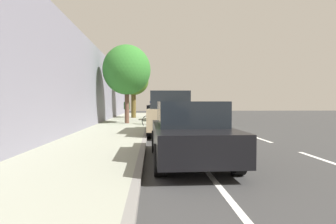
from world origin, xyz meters
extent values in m
plane|color=#363636|center=(0.00, 0.00, 0.00)|extent=(71.26, 71.26, 0.00)
cube|color=#989C89|center=(3.48, 0.00, 0.06)|extent=(3.14, 44.54, 0.13)
cube|color=gray|center=(1.83, 0.00, 0.06)|extent=(0.16, 44.54, 0.13)
cube|color=white|center=(-2.90, -21.17, 0.00)|extent=(0.14, 2.20, 0.01)
cube|color=white|center=(-2.90, -16.97, 0.00)|extent=(0.14, 2.20, 0.01)
cube|color=white|center=(-2.90, -12.77, 0.00)|extent=(0.14, 2.20, 0.01)
cube|color=white|center=(-2.90, -8.57, 0.00)|extent=(0.14, 2.20, 0.01)
cube|color=white|center=(-2.90, -4.37, 0.00)|extent=(0.14, 2.20, 0.01)
cube|color=white|center=(-2.90, -0.17, 0.00)|extent=(0.14, 2.20, 0.01)
cube|color=white|center=(-2.90, 4.03, 0.00)|extent=(0.14, 2.20, 0.01)
cube|color=white|center=(-2.90, 8.23, 0.00)|extent=(0.14, 2.20, 0.01)
cube|color=white|center=(0.36, 0.00, 0.00)|extent=(0.12, 44.54, 0.01)
cube|color=gray|center=(5.30, 0.00, 2.52)|extent=(0.50, 44.54, 5.03)
cube|color=white|center=(0.71, -7.11, 0.60)|extent=(1.82, 4.42, 0.64)
cube|color=black|center=(0.71, -7.11, 1.22)|extent=(1.58, 2.12, 0.60)
cylinder|color=black|center=(1.53, -5.76, 0.33)|extent=(0.23, 0.66, 0.66)
cylinder|color=black|center=(-0.09, -5.74, 0.33)|extent=(0.23, 0.66, 0.66)
cylinder|color=black|center=(1.50, -8.49, 0.33)|extent=(0.23, 0.66, 0.66)
cylinder|color=black|center=(-0.12, -8.47, 0.33)|extent=(0.23, 0.66, 0.66)
cube|color=tan|center=(0.70, 2.18, 0.78)|extent=(2.12, 4.78, 0.90)
cube|color=black|center=(0.70, 2.18, 1.61)|extent=(1.82, 3.18, 0.76)
cylinder|color=black|center=(1.65, 3.59, 0.38)|extent=(0.26, 0.77, 0.76)
cylinder|color=black|center=(-0.10, 3.68, 0.38)|extent=(0.26, 0.77, 0.76)
cylinder|color=black|center=(1.51, 0.68, 0.38)|extent=(0.26, 0.77, 0.76)
cylinder|color=black|center=(-0.24, 0.77, 0.38)|extent=(0.26, 0.77, 0.76)
cube|color=black|center=(0.61, 8.30, 0.60)|extent=(1.83, 4.43, 0.64)
cube|color=black|center=(0.61, 8.30, 1.22)|extent=(1.58, 2.12, 0.60)
cylinder|color=black|center=(1.39, 9.68, 0.33)|extent=(0.23, 0.66, 0.66)
cylinder|color=black|center=(-0.22, 9.65, 0.33)|extent=(0.23, 0.66, 0.66)
cylinder|color=black|center=(1.44, 6.95, 0.33)|extent=(0.23, 0.66, 0.66)
cylinder|color=black|center=(-0.18, 6.93, 0.33)|extent=(0.23, 0.66, 0.66)
torus|color=black|center=(0.89, -2.20, 0.36)|extent=(0.67, 0.37, 0.72)
torus|color=black|center=(1.82, -1.73, 0.36)|extent=(0.67, 0.37, 0.72)
cylinder|color=#197233|center=(1.24, -2.02, 0.45)|extent=(0.59, 0.32, 0.53)
cylinder|color=#197233|center=(1.57, -1.86, 0.44)|extent=(0.14, 0.09, 0.50)
cylinder|color=#197233|center=(1.29, -2.00, 0.70)|extent=(0.67, 0.36, 0.05)
cylinder|color=#197233|center=(1.67, -1.81, 0.28)|extent=(0.33, 0.19, 0.20)
cylinder|color=#197233|center=(1.72, -1.78, 0.52)|extent=(0.25, 0.15, 0.35)
cylinder|color=#197233|center=(0.93, -2.18, 0.53)|extent=(0.12, 0.08, 0.35)
cube|color=black|center=(1.61, -1.84, 0.73)|extent=(0.26, 0.20, 0.05)
cylinder|color=black|center=(0.96, -2.16, 0.77)|extent=(0.23, 0.42, 0.03)
cylinder|color=#C6B284|center=(1.49, -2.34, 0.40)|extent=(0.15, 0.15, 0.80)
cylinder|color=#C6B284|center=(1.62, -2.49, 0.40)|extent=(0.15, 0.15, 0.80)
cube|color=white|center=(1.56, -2.41, 1.09)|extent=(0.43, 0.44, 0.57)
cylinder|color=white|center=(1.38, -2.22, 1.06)|extent=(0.10, 0.10, 0.54)
cylinder|color=white|center=(1.73, -2.61, 1.06)|extent=(0.10, 0.10, 0.54)
sphere|color=#AD7776|center=(1.56, -2.41, 1.48)|extent=(0.23, 0.23, 0.23)
sphere|color=navy|center=(1.56, -2.41, 1.52)|extent=(0.25, 0.25, 0.25)
cube|color=black|center=(1.70, -2.28, 1.11)|extent=(0.33, 0.34, 0.44)
cylinder|color=brown|center=(3.19, -10.35, 1.42)|extent=(0.42, 0.42, 2.58)
ellipsoid|color=#426C1E|center=(3.19, -10.35, 3.45)|extent=(2.70, 2.70, 2.55)
cylinder|color=brown|center=(3.19, -3.48, 1.46)|extent=(0.28, 0.28, 2.66)
ellipsoid|color=#31762B|center=(3.19, -3.48, 3.65)|extent=(3.13, 3.13, 3.26)
cylinder|color=black|center=(3.66, -7.95, 0.54)|extent=(0.15, 0.15, 0.83)
cylinder|color=black|center=(3.50, -7.83, 0.54)|extent=(0.15, 0.15, 0.83)
cube|color=#264C26|center=(3.58, -7.89, 1.25)|extent=(0.44, 0.41, 0.58)
cylinder|color=#264C26|center=(3.79, -8.05, 1.22)|extent=(0.10, 0.10, 0.56)
cylinder|color=#264C26|center=(3.38, -7.73, 1.22)|extent=(0.10, 0.10, 0.56)
sphere|color=tan|center=(3.58, -7.89, 1.65)|extent=(0.23, 0.23, 0.23)
camera|label=1|loc=(1.55, 15.42, 1.50)|focal=30.50mm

